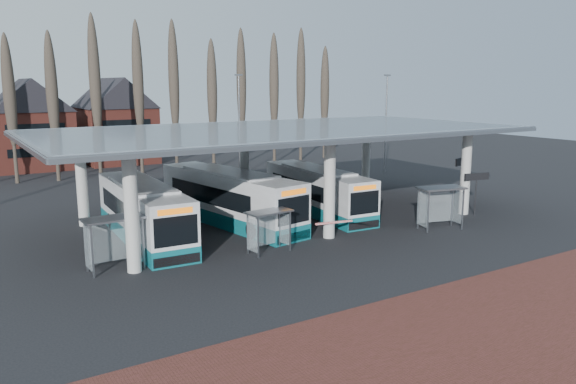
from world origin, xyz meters
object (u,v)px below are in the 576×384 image
bus_1 (229,198)px  shelter_0 (113,231)px  shelter_1 (268,222)px  bus_2 (317,191)px  bus_0 (143,212)px  shelter_2 (440,198)px

bus_1 → shelter_0: 10.79m
bus_1 → shelter_1: bearing=-108.0°
bus_2 → shelter_0: bus_2 is taller
bus_0 → shelter_0: (-3.08, -4.89, 0.37)m
bus_1 → bus_2: size_ratio=1.11×
bus_1 → shelter_2: bus_1 is taller
shelter_0 → shelter_1: bearing=-12.4°
bus_0 → bus_1: (6.12, 0.74, 0.07)m
shelter_1 → shelter_2: (11.98, -1.40, 0.28)m
shelter_0 → shelter_2: bearing=-10.1°
bus_2 → shelter_0: size_ratio=3.96×
shelter_2 → bus_1: bearing=155.7°
bus_2 → shelter_0: (-16.05, -5.21, 0.45)m
bus_0 → shelter_0: bearing=-119.6°
bus_2 → shelter_2: bus_2 is taller
bus_1 → bus_2: 6.87m
bus_0 → shelter_2: bearing=-22.0°
shelter_0 → shelter_2: shelter_2 is taller
bus_1 → shelter_2: size_ratio=4.08×
bus_0 → shelter_1: size_ratio=4.69×
bus_1 → shelter_2: bearing=-47.2°
bus_0 → bus_1: 6.16m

